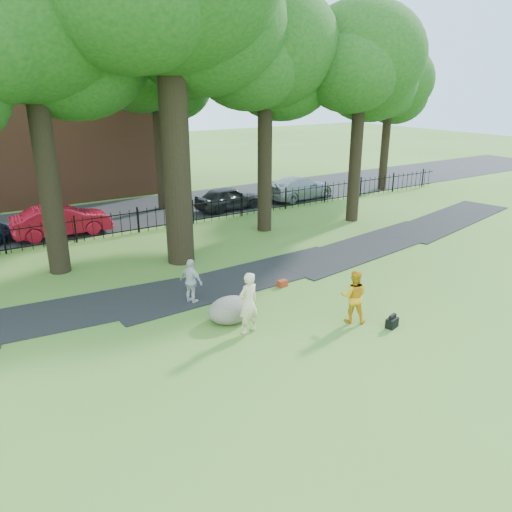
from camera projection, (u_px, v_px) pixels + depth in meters
ground at (278, 326)px, 15.23m from camera, size 120.00×120.00×0.00m
footpath at (240, 280)px, 18.83m from camera, size 36.07×3.85×0.03m
street at (113, 215)px, 27.92m from camera, size 80.00×7.00×0.02m
iron_fence at (138, 221)px, 24.55m from camera, size 44.00×0.04×1.20m
tree_row at (168, 52)px, 19.47m from camera, size 26.82×7.96×12.42m
woman at (248, 303)px, 14.57m from camera, size 0.75×0.56×1.89m
man at (354, 296)px, 15.28m from camera, size 1.04×1.02×1.69m
pedestrian at (191, 281)px, 16.61m from camera, size 0.72×0.98×1.55m
boulder at (230, 308)px, 15.45m from camera, size 1.72×1.50×0.85m
backpack at (392, 323)px, 15.11m from camera, size 0.45×0.34×0.30m
red_bag at (282, 283)px, 18.15m from camera, size 0.37×0.25×0.24m
red_sedan at (61, 221)px, 24.01m from camera, size 4.58×1.68×1.50m
grey_car at (228, 198)px, 28.98m from camera, size 4.14×1.94×1.37m
silver_car at (299, 188)px, 31.67m from camera, size 5.06×2.48×1.42m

